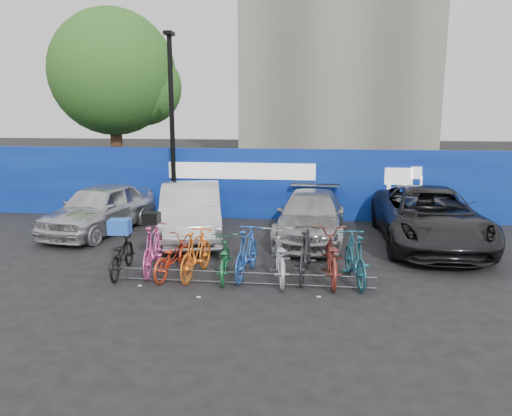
% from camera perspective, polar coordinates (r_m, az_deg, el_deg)
% --- Properties ---
extents(ground, '(100.00, 100.00, 0.00)m').
position_cam_1_polar(ground, '(11.40, -1.00, -7.77)').
color(ground, black).
rests_on(ground, ground).
extents(hoarding, '(22.00, 0.18, 2.40)m').
position_cam_1_polar(hoarding, '(16.92, 1.73, 2.74)').
color(hoarding, navy).
rests_on(hoarding, ground).
extents(tree, '(5.40, 5.20, 7.80)m').
position_cam_1_polar(tree, '(22.34, -15.43, 14.37)').
color(tree, '#382314').
rests_on(tree, ground).
extents(lamppost, '(0.25, 0.50, 6.11)m').
position_cam_1_polar(lamppost, '(16.74, -9.58, 9.61)').
color(lamppost, black).
rests_on(lamppost, ground).
extents(bike_rack, '(5.60, 0.03, 0.30)m').
position_cam_1_polar(bike_rack, '(10.78, -1.43, -7.99)').
color(bike_rack, '#595B60').
rests_on(bike_rack, ground).
extents(car_0, '(2.57, 4.63, 1.49)m').
position_cam_1_polar(car_0, '(15.87, -17.44, -0.04)').
color(car_0, silver).
rests_on(car_0, ground).
extents(car_1, '(2.70, 5.02, 1.57)m').
position_cam_1_polar(car_1, '(14.62, -7.46, -0.38)').
color(car_1, silver).
rests_on(car_1, ground).
extents(car_2, '(2.13, 4.73, 1.34)m').
position_cam_1_polar(car_2, '(14.49, 6.30, -0.92)').
color(car_2, '#9D9CA0').
rests_on(car_2, ground).
extents(car_3, '(2.61, 5.65, 1.57)m').
position_cam_1_polar(car_3, '(14.58, 19.15, -0.96)').
color(car_3, black).
rests_on(car_3, ground).
extents(bike_0, '(0.81, 1.85, 0.94)m').
position_cam_1_polar(bike_0, '(11.82, -15.15, -5.08)').
color(bike_0, black).
rests_on(bike_0, ground).
extents(bike_1, '(0.73, 1.97, 1.16)m').
position_cam_1_polar(bike_1, '(11.72, -11.70, -4.51)').
color(bike_1, '#DB4A9B').
rests_on(bike_1, ground).
extents(bike_2, '(0.94, 1.81, 0.90)m').
position_cam_1_polar(bike_2, '(11.42, -9.51, -5.50)').
color(bike_2, red).
rests_on(bike_2, ground).
extents(bike_3, '(0.76, 1.86, 1.09)m').
position_cam_1_polar(bike_3, '(11.27, -6.85, -5.16)').
color(bike_3, orange).
rests_on(bike_3, ground).
extents(bike_4, '(0.80, 1.78, 0.91)m').
position_cam_1_polar(bike_4, '(11.16, -3.72, -5.77)').
color(bike_4, '#196634').
rests_on(bike_4, ground).
extents(bike_5, '(0.75, 1.93, 1.13)m').
position_cam_1_polar(bike_5, '(11.20, -1.07, -5.07)').
color(bike_5, '#2253AE').
rests_on(bike_5, ground).
extents(bike_6, '(0.98, 2.10, 1.06)m').
position_cam_1_polar(bike_6, '(11.02, 2.66, -5.55)').
color(bike_6, '#B1B3B9').
rests_on(bike_6, ground).
extents(bike_7, '(0.71, 1.97, 1.16)m').
position_cam_1_polar(bike_7, '(11.15, 5.66, -5.13)').
color(bike_7, '#232325').
rests_on(bike_7, ground).
extents(bike_8, '(0.83, 2.14, 1.11)m').
position_cam_1_polar(bike_8, '(11.08, 8.57, -5.45)').
color(bike_8, maroon).
rests_on(bike_8, ground).
extents(bike_9, '(0.81, 1.94, 1.13)m').
position_cam_1_polar(bike_9, '(10.99, 11.26, -5.62)').
color(bike_9, '#1B5366').
rests_on(bike_9, ground).
extents(cargo_crate, '(0.49, 0.39, 0.33)m').
position_cam_1_polar(cargo_crate, '(11.66, -15.31, -2.07)').
color(cargo_crate, blue).
rests_on(cargo_crate, bike_0).
extents(cargo_topcase, '(0.35, 0.32, 0.26)m').
position_cam_1_polar(cargo_topcase, '(11.55, -11.84, -1.14)').
color(cargo_topcase, black).
rests_on(cargo_topcase, bike_1).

